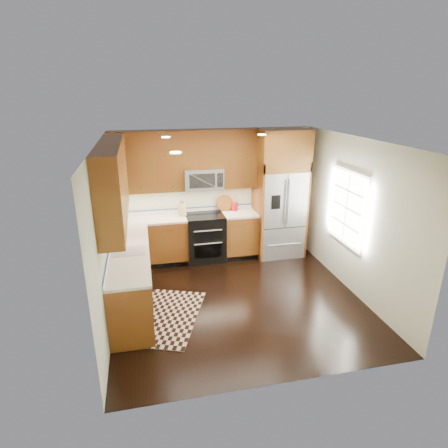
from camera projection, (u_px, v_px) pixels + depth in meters
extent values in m
plane|color=black|center=(237.00, 298.00, 6.28)|extent=(4.00, 4.00, 0.00)
cube|color=silver|center=(214.00, 193.00, 7.68)|extent=(4.00, 0.02, 2.60)
cube|color=silver|center=(105.00, 236.00, 5.44)|extent=(0.02, 4.00, 2.60)
cube|color=silver|center=(354.00, 217.00, 6.25)|extent=(0.02, 4.00, 2.60)
cube|color=white|center=(347.00, 208.00, 6.40)|extent=(0.04, 1.10, 1.30)
cube|color=white|center=(347.00, 208.00, 6.40)|extent=(0.02, 0.95, 1.15)
cube|color=brown|center=(152.00, 242.00, 7.43)|extent=(1.37, 0.60, 0.90)
cube|color=brown|center=(240.00, 235.00, 7.80)|extent=(0.72, 0.60, 0.90)
cube|color=brown|center=(131.00, 279.00, 5.97)|extent=(0.60, 2.40, 0.90)
cube|color=white|center=(188.00, 217.00, 7.42)|extent=(2.85, 0.62, 0.04)
cube|color=white|center=(129.00, 252.00, 5.81)|extent=(0.62, 2.40, 0.04)
cube|color=brown|center=(186.00, 171.00, 7.24)|extent=(2.85, 0.33, 0.75)
cube|color=brown|center=(114.00, 197.00, 5.48)|extent=(0.33, 2.40, 0.75)
cube|color=brown|center=(185.00, 141.00, 7.04)|extent=(2.85, 0.33, 0.40)
cube|color=brown|center=(110.00, 157.00, 5.29)|extent=(0.33, 2.40, 0.40)
cube|color=black|center=(205.00, 238.00, 7.61)|extent=(0.76, 0.64, 0.92)
cube|color=black|center=(205.00, 216.00, 7.45)|extent=(0.76, 0.60, 0.02)
cube|color=black|center=(208.00, 236.00, 7.27)|extent=(0.55, 0.01, 0.18)
cube|color=black|center=(208.00, 251.00, 7.38)|extent=(0.55, 0.01, 0.28)
cylinder|color=#B2B2B7|center=(208.00, 231.00, 7.21)|extent=(0.55, 0.02, 0.02)
cylinder|color=#B2B2B7|center=(208.00, 244.00, 7.30)|extent=(0.55, 0.02, 0.02)
cube|color=#B2B2B7|center=(203.00, 179.00, 7.33)|extent=(0.76, 0.40, 0.42)
cube|color=black|center=(202.00, 181.00, 7.14)|extent=(0.50, 0.01, 0.28)
cube|color=#B2B2B7|center=(279.00, 213.00, 7.74)|extent=(0.90, 0.74, 1.80)
cube|color=black|center=(287.00, 202.00, 7.28)|extent=(0.01, 0.01, 1.08)
cube|color=black|center=(276.00, 202.00, 7.24)|extent=(0.18, 0.01, 0.28)
cube|color=brown|center=(257.00, 210.00, 7.61)|extent=(0.04, 0.74, 2.00)
cube|color=brown|center=(300.00, 207.00, 7.81)|extent=(0.04, 0.74, 2.00)
cube|color=brown|center=(282.00, 150.00, 7.31)|extent=(0.98, 0.74, 0.80)
cube|color=#B2B2B7|center=(129.00, 250.00, 5.80)|extent=(0.50, 0.42, 0.02)
cylinder|color=#B2B2B7|center=(115.00, 239.00, 5.92)|extent=(0.02, 0.02, 0.28)
torus|color=#B2B2B7|center=(114.00, 232.00, 5.80)|extent=(0.18, 0.02, 0.18)
cube|color=black|center=(167.00, 316.00, 5.77)|extent=(1.40, 1.77, 0.01)
cube|color=tan|center=(182.00, 210.00, 7.42)|extent=(0.16, 0.18, 0.24)
cylinder|color=#AB151A|center=(234.00, 207.00, 7.73)|extent=(0.17, 0.17, 0.18)
cylinder|color=brown|center=(225.00, 210.00, 7.75)|extent=(0.36, 0.36, 0.02)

